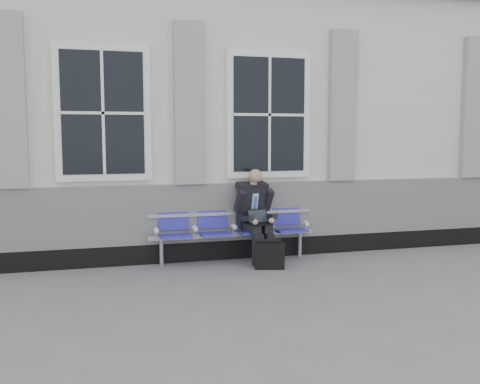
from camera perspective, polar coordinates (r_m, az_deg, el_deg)
name	(u,v)px	position (r m, az deg, el deg)	size (l,w,h in m)	color
ground	(277,282)	(7.18, 3.96, -9.57)	(70.00, 70.00, 0.00)	slate
station_building	(217,120)	(10.26, -2.50, 7.68)	(14.40, 4.40, 4.49)	silver
bench	(233,226)	(8.23, -0.79, -3.60)	(2.60, 0.47, 0.91)	#9EA0A3
businessman	(255,212)	(8.15, 1.61, -2.14)	(0.61, 0.81, 1.43)	black
briefcase	(270,255)	(7.83, 3.17, -6.73)	(0.46, 0.28, 0.44)	black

